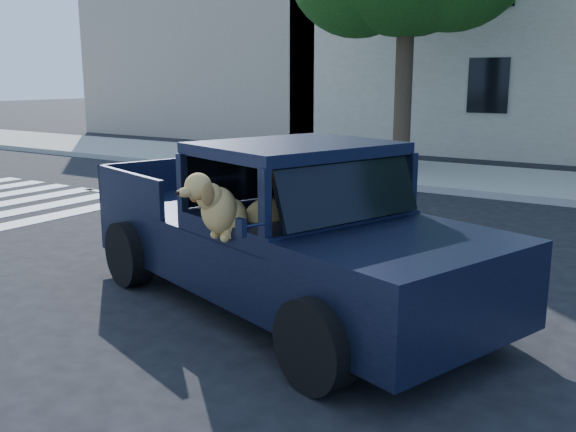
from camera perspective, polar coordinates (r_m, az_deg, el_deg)
name	(u,v)px	position (r m, az deg, el deg)	size (l,w,h in m)	color
ground	(382,315)	(6.86, 8.38, -8.73)	(120.00, 120.00, 0.00)	black
far_sidewalk	(561,186)	(15.45, 23.06, 2.45)	(60.00, 4.00, 0.15)	gray
building_left	(230,40)	(28.51, -5.15, 15.33)	(12.00, 6.00, 8.00)	tan
pickup_truck	(275,250)	(6.93, -1.16, -3.08)	(5.38, 3.41, 1.80)	black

